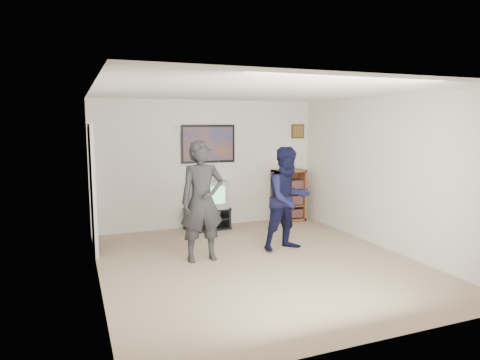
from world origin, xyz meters
TOP-DOWN VIEW (x-y plane):
  - room_shell at (0.00, 0.35)m, footprint 4.51×5.00m
  - media_stand at (-0.11, 2.23)m, footprint 0.87×0.52m
  - crt_television at (-0.08, 2.23)m, footprint 0.67×0.58m
  - bookshelf at (1.69, 2.28)m, footprint 0.66×0.38m
  - table_lamp at (1.62, 2.32)m, footprint 0.20×0.20m
  - person_tall at (-0.73, 0.45)m, footprint 0.67×0.45m
  - person_short at (0.72, 0.47)m, footprint 0.90×0.74m
  - controller_left at (-0.67, 0.70)m, footprint 0.07×0.13m
  - controller_right at (0.75, 0.66)m, footprint 0.04×0.12m
  - poster at (0.00, 2.48)m, footprint 1.10×0.03m
  - air_vent at (-0.55, 2.48)m, footprint 0.28×0.02m
  - small_picture at (2.00, 2.48)m, footprint 0.30×0.03m
  - doorway at (-2.23, 1.60)m, footprint 0.03×0.85m

SIDE VIEW (x-z plane):
  - media_stand at x=-0.11m, z-range 0.00..0.42m
  - bookshelf at x=1.69m, z-range 0.00..1.09m
  - crt_television at x=-0.08m, z-range 0.42..0.96m
  - person_short at x=0.72m, z-range 0.00..1.69m
  - person_tall at x=-0.73m, z-range 0.00..1.81m
  - controller_right at x=0.75m, z-range 0.97..1.00m
  - doorway at x=-2.23m, z-range 0.00..2.00m
  - controller_left at x=-0.67m, z-range 1.21..1.24m
  - table_lamp at x=1.62m, z-range 1.09..1.40m
  - room_shell at x=0.00m, z-range 0.00..2.50m
  - poster at x=0.00m, z-range 1.27..2.02m
  - small_picture at x=2.00m, z-range 1.73..2.03m
  - air_vent at x=-0.55m, z-range 1.88..2.02m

